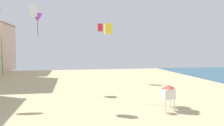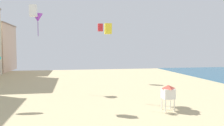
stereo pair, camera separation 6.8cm
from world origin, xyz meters
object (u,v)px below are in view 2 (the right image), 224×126
object	(u,v)px
kite_yellow_box	(108,29)
lifeguard_stand	(168,92)
kite_red_box	(100,28)
kite_purple_delta	(38,18)
kite_white_box	(33,11)

from	to	relation	value
kite_yellow_box	lifeguard_stand	bearing A→B (deg)	-40.86
kite_red_box	kite_purple_delta	distance (m)	12.31
kite_red_box	lifeguard_stand	bearing A→B (deg)	-78.97
kite_yellow_box	kite_red_box	bearing A→B (deg)	85.81
kite_white_box	kite_purple_delta	world-z (taller)	kite_purple_delta
lifeguard_stand	kite_purple_delta	size ratio (longest dim) A/B	0.79
lifeguard_stand	kite_yellow_box	xyz separation A→B (m)	(-5.25, 4.54, 6.49)
kite_yellow_box	kite_purple_delta	world-z (taller)	kite_purple_delta
lifeguard_stand	kite_white_box	bearing A→B (deg)	173.44
lifeguard_stand	kite_purple_delta	bearing A→B (deg)	149.41
kite_red_box	kite_purple_delta	size ratio (longest dim) A/B	0.43
kite_red_box	kite_white_box	bearing A→B (deg)	-120.10
lifeguard_stand	kite_white_box	size ratio (longest dim) A/B	2.15
kite_yellow_box	kite_purple_delta	bearing A→B (deg)	134.00
kite_yellow_box	kite_white_box	size ratio (longest dim) A/B	0.99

